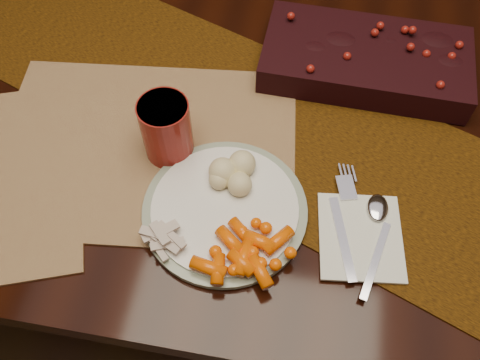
% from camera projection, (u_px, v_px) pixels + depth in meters
% --- Properties ---
extents(floor, '(5.00, 5.00, 0.00)m').
position_uv_depth(floor, '(258.00, 249.00, 1.55)').
color(floor, black).
rests_on(floor, ground).
extents(dining_table, '(1.80, 1.00, 0.75)m').
position_uv_depth(dining_table, '(262.00, 184.00, 1.23)').
color(dining_table, black).
rests_on(dining_table, floor).
extents(table_runner, '(1.57, 0.88, 0.00)m').
position_uv_depth(table_runner, '(234.00, 110.00, 0.87)').
color(table_runner, '#49260C').
rests_on(table_runner, dining_table).
extents(centerpiece, '(0.36, 0.20, 0.07)m').
position_uv_depth(centerpiece, '(366.00, 56.00, 0.88)').
color(centerpiece, black).
rests_on(centerpiece, table_runner).
extents(placemat_main, '(0.52, 0.40, 0.00)m').
position_uv_depth(placemat_main, '(146.00, 147.00, 0.83)').
color(placemat_main, brown).
rests_on(placemat_main, dining_table).
extents(dinner_plate, '(0.31, 0.31, 0.01)m').
position_uv_depth(dinner_plate, '(225.00, 209.00, 0.75)').
color(dinner_plate, white).
rests_on(dinner_plate, placemat_main).
extents(baby_carrots, '(0.14, 0.12, 0.02)m').
position_uv_depth(baby_carrots, '(245.00, 249.00, 0.70)').
color(baby_carrots, '#ED5501').
rests_on(baby_carrots, dinner_plate).
extents(mashed_potatoes, '(0.08, 0.07, 0.04)m').
position_uv_depth(mashed_potatoes, '(233.00, 170.00, 0.76)').
color(mashed_potatoes, '#BCB48A').
rests_on(mashed_potatoes, dinner_plate).
extents(turkey_shreds, '(0.07, 0.06, 0.01)m').
position_uv_depth(turkey_shreds, '(162.00, 238.00, 0.71)').
color(turkey_shreds, tan).
rests_on(turkey_shreds, dinner_plate).
extents(napkin, '(0.14, 0.15, 0.00)m').
position_uv_depth(napkin, '(360.00, 237.00, 0.73)').
color(napkin, silver).
rests_on(napkin, placemat_main).
extents(fork, '(0.07, 0.17, 0.00)m').
position_uv_depth(fork, '(343.00, 225.00, 0.74)').
color(fork, silver).
rests_on(fork, napkin).
extents(spoon, '(0.07, 0.16, 0.00)m').
position_uv_depth(spoon, '(376.00, 243.00, 0.72)').
color(spoon, silver).
rests_on(spoon, napkin).
extents(red_cup, '(0.08, 0.08, 0.11)m').
position_uv_depth(red_cup, '(167.00, 129.00, 0.77)').
color(red_cup, maroon).
rests_on(red_cup, placemat_main).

